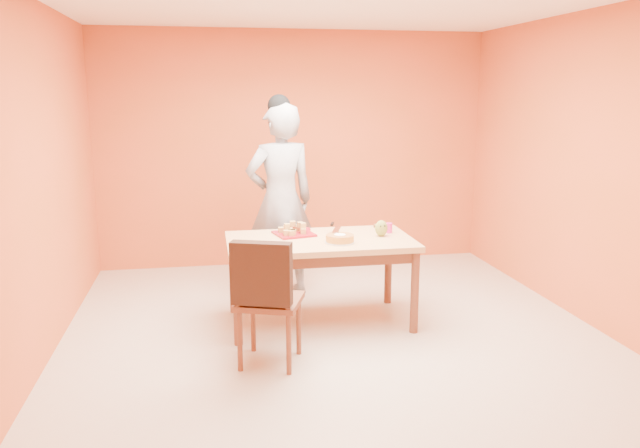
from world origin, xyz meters
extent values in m
plane|color=beige|center=(0.00, 0.00, 0.00)|extent=(5.00, 5.00, 0.00)
plane|color=#DD5B33|center=(0.00, 2.50, 1.35)|extent=(4.50, 0.00, 4.50)
plane|color=#DD5B33|center=(-2.25, 0.00, 1.35)|extent=(0.00, 5.00, 5.00)
plane|color=#DD5B33|center=(2.25, 0.00, 1.35)|extent=(0.00, 5.00, 5.00)
cube|color=tan|center=(-0.07, 0.46, 0.73)|extent=(1.60, 0.90, 0.05)
cube|color=brown|center=(-0.07, 0.46, 0.66)|extent=(1.48, 0.78, 0.10)
cylinder|color=brown|center=(-0.81, 0.07, 0.35)|extent=(0.07, 0.07, 0.71)
cylinder|color=brown|center=(-0.81, 0.85, 0.35)|extent=(0.07, 0.07, 0.71)
cylinder|color=brown|center=(0.67, 0.07, 0.35)|extent=(0.07, 0.07, 0.71)
cylinder|color=brown|center=(0.67, 0.85, 0.35)|extent=(0.07, 0.07, 0.71)
imported|color=#969699|center=(-0.31, 1.31, 0.95)|extent=(0.78, 0.59, 1.90)
cube|color=maroon|center=(-0.27, 0.65, 0.77)|extent=(0.38, 0.38, 0.02)
cylinder|color=maroon|center=(-0.23, 0.81, 0.77)|extent=(0.31, 0.31, 0.02)
cylinder|color=white|center=(0.07, 0.29, 0.77)|extent=(0.31, 0.31, 0.01)
cylinder|color=gold|center=(0.07, 0.29, 0.80)|extent=(0.25, 0.25, 0.05)
cube|color=silver|center=(0.08, 0.47, 0.83)|extent=(0.14, 0.28, 0.01)
ellipsoid|color=olive|center=(0.48, 0.46, 0.83)|extent=(0.14, 0.12, 0.14)
cylinder|color=#D82081|center=(0.58, 0.58, 0.80)|extent=(0.07, 0.07, 0.09)
cylinder|color=#3D2410|center=(0.55, 0.81, 0.77)|extent=(0.13, 0.13, 0.03)
camera|label=1|loc=(-1.01, -4.70, 2.01)|focal=35.00mm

